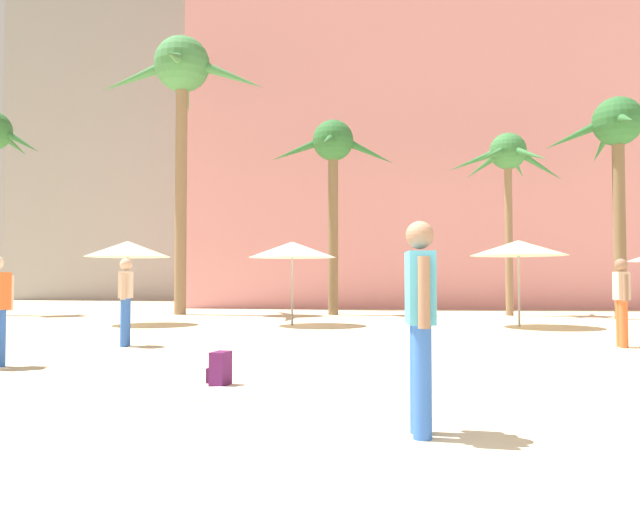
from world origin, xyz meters
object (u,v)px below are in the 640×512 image
cafe_umbrella_2 (518,248)px  backpack (220,369)px  beach_towel (262,392)px  person_far_right (622,298)px  person_mid_center (126,298)px  palm_tree_far_right (507,163)px  cafe_umbrella_1 (128,249)px  cafe_umbrella_3 (292,250)px  palm_tree_center (333,156)px  palm_tree_right (182,83)px  palm_tree_left (617,139)px  person_mid_left (420,317)px

cafe_umbrella_2 → backpack: bearing=-121.0°
beach_towel → person_far_right: 8.23m
person_mid_center → palm_tree_far_right: bearing=38.3°
cafe_umbrella_1 → cafe_umbrella_2: size_ratio=0.92×
cafe_umbrella_3 → backpack: size_ratio=5.96×
palm_tree_far_right → beach_towel: 18.18m
cafe_umbrella_1 → beach_towel: 12.24m
backpack → palm_tree_center: bearing=-79.5°
cafe_umbrella_1 → cafe_umbrella_2: cafe_umbrella_1 is taller
palm_tree_far_right → palm_tree_right: bearing=-179.0°
cafe_umbrella_2 → person_mid_center: (-8.94, -5.65, -1.23)m
cafe_umbrella_3 → beach_towel: (0.91, -10.64, -2.16)m
palm_tree_center → person_far_right: size_ratio=4.22×
cafe_umbrella_3 → beach_towel: bearing=-85.1°
palm_tree_left → palm_tree_far_right: palm_tree_left is taller
palm_tree_far_right → person_far_right: 11.68m
beach_towel → backpack: (-0.61, 0.46, 0.19)m
palm_tree_right → person_mid_left: (7.44, -17.80, -7.75)m
palm_tree_center → cafe_umbrella_2: bearing=-46.0°
palm_tree_left → palm_tree_right: (-15.31, 1.69, 2.77)m
palm_tree_left → cafe_umbrella_3: 11.69m
palm_tree_right → palm_tree_far_right: bearing=1.0°
palm_tree_center → palm_tree_far_right: bearing=-0.2°
person_mid_left → palm_tree_far_right: bearing=-107.1°
beach_towel → palm_tree_center: bearing=90.1°
palm_tree_left → person_far_right: bearing=-111.0°
palm_tree_far_right → beach_towel: size_ratio=3.70×
cafe_umbrella_2 → palm_tree_center: bearing=134.0°
cafe_umbrella_3 → person_far_right: bearing=-36.7°
palm_tree_right → cafe_umbrella_3: 9.72m
palm_tree_left → palm_tree_center: 9.78m
person_mid_center → person_far_right: (9.69, 0.54, -0.01)m
palm_tree_right → backpack: palm_tree_right is taller
palm_tree_right → person_far_right: bearing=-41.4°
palm_tree_left → person_mid_left: (-7.87, -16.11, -4.98)m
palm_tree_far_right → cafe_umbrella_2: bearing=-99.7°
cafe_umbrella_2 → person_mid_center: bearing=-147.7°
person_mid_left → person_mid_center: bearing=-54.9°
palm_tree_center → person_far_right: bearing=-60.0°
palm_tree_center → cafe_umbrella_3: bearing=-99.1°
cafe_umbrella_1 → backpack: 11.52m
palm_tree_center → person_far_right: 13.37m
palm_tree_far_right → cafe_umbrella_3: size_ratio=2.67×
palm_tree_center → person_mid_left: 18.77m
cafe_umbrella_1 → cafe_umbrella_2: (11.14, -0.11, -0.02)m
palm_tree_far_right → cafe_umbrella_2: size_ratio=2.52×
palm_tree_right → person_mid_left: palm_tree_right is taller
palm_tree_left → person_far_right: palm_tree_left is taller
backpack → person_far_right: bearing=-131.5°
palm_tree_left → cafe_umbrella_3: palm_tree_left is taller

